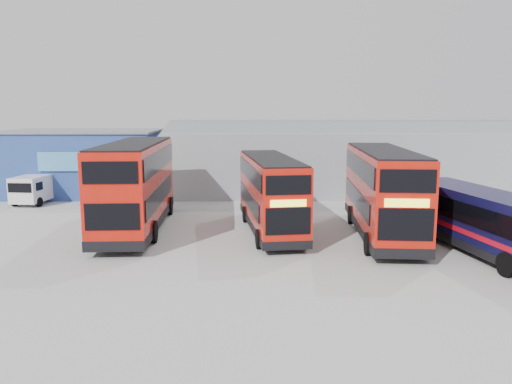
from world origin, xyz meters
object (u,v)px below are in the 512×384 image
(double_decker_left, at_px, (136,187))
(double_decker_right, at_px, (382,193))
(office_block, at_px, (84,161))
(maintenance_shed, at_px, (349,159))
(single_decker_blue, at_px, (487,224))
(double_decker_centre, at_px, (271,195))
(panel_van, at_px, (38,187))

(double_decker_left, xyz_separation_m, double_decker_right, (13.53, -1.48, -0.14))
(double_decker_right, bearing_deg, double_decker_left, 177.91)
(double_decker_right, bearing_deg, office_block, 149.59)
(office_block, bearing_deg, maintenance_shed, 5.21)
(office_block, relative_size, single_decker_blue, 1.11)
(double_decker_left, relative_size, double_decker_centre, 1.18)
(panel_van, bearing_deg, double_decker_right, -17.67)
(single_decker_blue, relative_size, panel_van, 2.27)
(double_decker_left, xyz_separation_m, double_decker_centre, (7.57, -0.52, -0.39))
(double_decker_right, relative_size, panel_van, 2.30)
(office_block, distance_m, panel_van, 4.98)
(single_decker_blue, height_order, panel_van, single_decker_blue)
(double_decker_left, relative_size, single_decker_blue, 1.07)
(office_block, distance_m, double_decker_right, 25.11)
(office_block, distance_m, double_decker_centre, 19.83)
(double_decker_left, bearing_deg, double_decker_right, 171.23)
(panel_van, bearing_deg, double_decker_left, -36.69)
(maintenance_shed, distance_m, double_decker_right, 16.31)
(double_decker_left, bearing_deg, office_block, -63.26)
(single_decker_blue, bearing_deg, double_decker_centre, -35.30)
(double_decker_left, bearing_deg, maintenance_shed, -137.68)
(double_decker_centre, height_order, double_decker_right, double_decker_right)
(maintenance_shed, xyz_separation_m, double_decker_centre, (-7.28, -15.29, -0.52))
(double_decker_left, height_order, single_decker_blue, double_decker_left)
(double_decker_left, height_order, double_decker_centre, double_decker_left)
(double_decker_left, distance_m, single_decker_blue, 18.28)
(maintenance_shed, height_order, double_decker_left, maintenance_shed)
(maintenance_shed, relative_size, panel_van, 6.24)
(double_decker_left, distance_m, double_decker_centre, 7.60)
(double_decker_right, bearing_deg, maintenance_shed, 89.50)
(office_block, bearing_deg, double_decker_left, -60.74)
(double_decker_left, distance_m, panel_van, 12.53)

